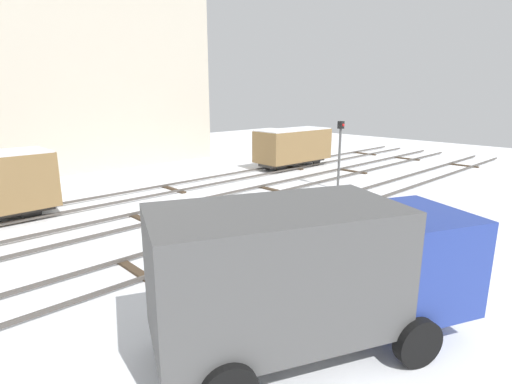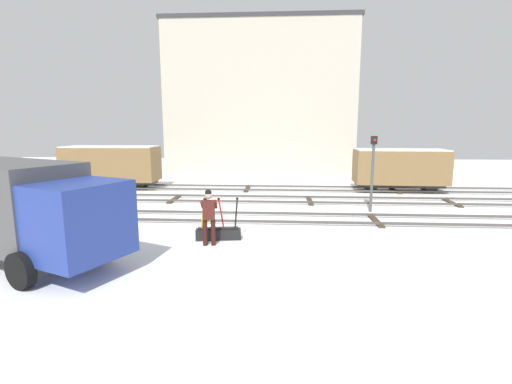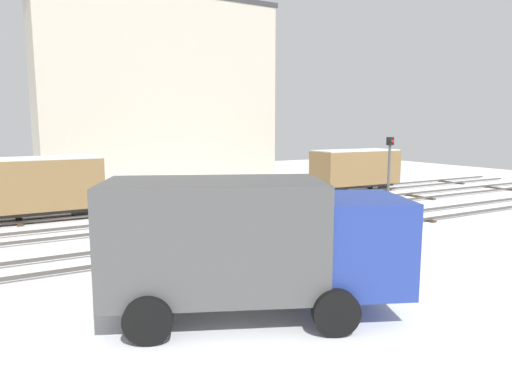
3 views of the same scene
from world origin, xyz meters
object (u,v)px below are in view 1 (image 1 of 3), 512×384
object	(u,v)px
delivery_truck	(315,268)
signal_post	(340,148)
rail_worker	(360,219)
freight_car_near_switch	(293,146)
switch_lever_frame	(345,237)

from	to	relation	value
delivery_truck	signal_post	bearing A→B (deg)	56.63
rail_worker	freight_car_near_switch	size ratio (longest dim) A/B	0.35
switch_lever_frame	rail_worker	world-z (taller)	rail_worker
switch_lever_frame	freight_car_near_switch	size ratio (longest dim) A/B	0.30
switch_lever_frame	signal_post	size ratio (longest dim) A/B	0.46
switch_lever_frame	freight_car_near_switch	world-z (taller)	freight_car_near_switch
delivery_truck	switch_lever_frame	bearing A→B (deg)	51.45
switch_lever_frame	rail_worker	distance (m)	1.03
switch_lever_frame	signal_post	world-z (taller)	signal_post
freight_car_near_switch	rail_worker	bearing A→B (deg)	-128.86
delivery_truck	signal_post	size ratio (longest dim) A/B	1.89
switch_lever_frame	delivery_truck	size ratio (longest dim) A/B	0.24
switch_lever_frame	signal_post	distance (m)	7.89
switch_lever_frame	freight_car_near_switch	bearing A→B (deg)	40.49
switch_lever_frame	signal_post	bearing A→B (deg)	28.98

